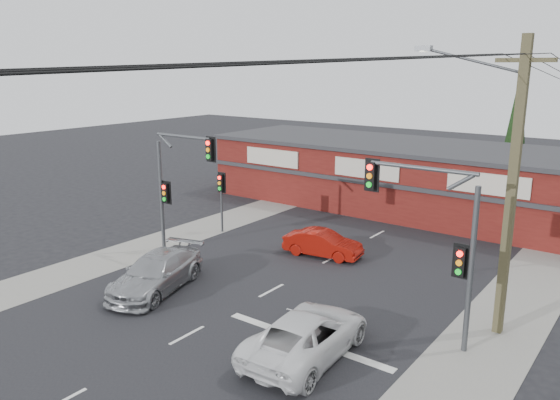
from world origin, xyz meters
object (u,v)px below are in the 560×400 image
Objects in this scene: silver_suv at (156,273)px; utility_pole at (508,180)px; red_sedan at (323,244)px; shop_building at (409,176)px; white_suv at (307,335)px.

utility_pole is at bearing 4.60° from silver_suv.
silver_suv is at bearing 148.13° from red_sedan.
red_sedan is at bearing 161.46° from utility_pole.
white_suv is at bearing -75.38° from shop_building.
utility_pole is (8.95, -3.00, 4.77)m from red_sedan.
utility_pole is at bearing -117.16° from red_sedan.
utility_pole is (4.33, 5.29, 4.67)m from white_suv.
white_suv reaches higher than red_sedan.
silver_suv is 0.19× the size of shop_building.
utility_pole is (12.22, 4.63, 4.65)m from silver_suv.
red_sedan is at bearing -64.72° from white_suv.
red_sedan is (-4.62, 8.29, -0.10)m from white_suv.
shop_building is (-0.41, 11.00, 1.50)m from red_sedan.
white_suv is at bearing -159.49° from red_sedan.
white_suv is 7.92m from silver_suv.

